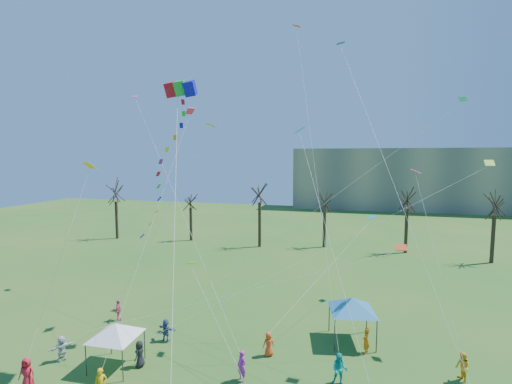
% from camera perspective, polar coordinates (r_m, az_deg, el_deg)
% --- Properties ---
extents(distant_building, '(60.00, 14.00, 15.00)m').
position_cam_1_polar(distant_building, '(97.09, 24.40, 1.91)').
color(distant_building, gray).
rests_on(distant_building, ground).
extents(bare_tree_row, '(70.32, 7.58, 10.06)m').
position_cam_1_polar(bare_tree_row, '(50.11, 11.55, -1.77)').
color(bare_tree_row, black).
rests_on(bare_tree_row, ground).
extents(big_box_kite, '(3.22, 5.90, 17.85)m').
position_cam_1_polar(big_box_kite, '(21.46, -13.76, 3.23)').
color(big_box_kite, red).
rests_on(big_box_kite, ground).
extents(canopy_tent_white, '(3.72, 3.72, 2.79)m').
position_cam_1_polar(canopy_tent_white, '(24.83, -21.55, -19.85)').
color(canopy_tent_white, '#3F3F44').
rests_on(canopy_tent_white, ground).
extents(canopy_tent_blue, '(4.14, 4.14, 3.16)m').
position_cam_1_polar(canopy_tent_blue, '(26.82, 15.12, -16.95)').
color(canopy_tent_blue, '#3F3F44').
rests_on(canopy_tent_blue, ground).
extents(festival_crowd, '(24.91, 10.64, 1.83)m').
position_cam_1_polar(festival_crowd, '(22.38, -1.11, -26.88)').
color(festival_crowd, red).
rests_on(festival_crowd, ground).
extents(small_kites_aloft, '(30.89, 18.11, 32.29)m').
position_cam_1_polar(small_kites_aloft, '(25.46, 4.89, 5.41)').
color(small_kites_aloft, '#FEB30D').
rests_on(small_kites_aloft, ground).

